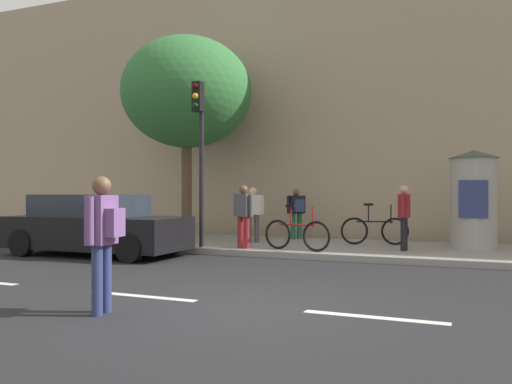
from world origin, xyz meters
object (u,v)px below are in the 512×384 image
(traffic_light, at_px, (199,136))
(street_tree, at_px, (187,93))
(parked_car_silver, at_px, (95,226))
(bicycle_upright, at_px, (297,234))
(pedestrian_with_bag, at_px, (404,212))
(pedestrian_near_pole, at_px, (243,211))
(bicycle_leaning, at_px, (375,230))
(pedestrian_with_backpack, at_px, (253,210))
(poster_column, at_px, (474,199))
(pedestrian_tallest, at_px, (103,232))
(pedestrian_in_light_jacket, at_px, (297,209))

(traffic_light, bearing_deg, street_tree, 127.06)
(parked_car_silver, bearing_deg, bicycle_upright, 19.81)
(pedestrian_with_bag, relative_size, pedestrian_near_pole, 0.99)
(street_tree, bearing_deg, bicycle_leaning, 1.97)
(street_tree, distance_m, parked_car_silver, 5.22)
(traffic_light, height_order, pedestrian_with_backpack, traffic_light)
(pedestrian_with_backpack, height_order, bicycle_leaning, pedestrian_with_backpack)
(pedestrian_with_bag, height_order, pedestrian_near_pole, pedestrian_near_pole)
(street_tree, xyz_separation_m, bicycle_upright, (4.11, -1.88, -3.98))
(traffic_light, distance_m, street_tree, 3.11)
(pedestrian_with_backpack, relative_size, bicycle_leaning, 0.88)
(pedestrian_near_pole, xyz_separation_m, bicycle_leaning, (2.84, 2.11, -0.52))
(street_tree, distance_m, pedestrian_with_bag, 7.40)
(poster_column, xyz_separation_m, pedestrian_with_backpack, (-5.62, -0.68, -0.35))
(pedestrian_tallest, height_order, pedestrian_in_light_jacket, pedestrian_tallest)
(pedestrian_with_backpack, xyz_separation_m, parked_car_silver, (-2.86, -3.05, -0.32))
(pedestrian_with_bag, distance_m, bicycle_upright, 2.61)
(pedestrian_in_light_jacket, distance_m, bicycle_upright, 3.03)
(traffic_light, distance_m, bicycle_upright, 3.48)
(traffic_light, distance_m, pedestrian_with_backpack, 2.65)
(pedestrian_near_pole, distance_m, bicycle_upright, 1.48)
(pedestrian_with_backpack, bearing_deg, pedestrian_tallest, -80.24)
(street_tree, xyz_separation_m, parked_car_silver, (-0.49, -3.54, -3.80))
(pedestrian_tallest, distance_m, bicycle_upright, 6.69)
(pedestrian_in_light_jacket, xyz_separation_m, pedestrian_with_bag, (3.32, -1.85, 0.03))
(street_tree, relative_size, parked_car_silver, 1.36)
(parked_car_silver, bearing_deg, pedestrian_in_light_jacket, 50.95)
(pedestrian_with_bag, bearing_deg, pedestrian_with_backpack, 174.29)
(poster_column, xyz_separation_m, pedestrian_near_pole, (-5.26, -2.10, -0.32))
(traffic_light, distance_m, poster_column, 6.97)
(parked_car_silver, bearing_deg, traffic_light, 33.52)
(pedestrian_tallest, xyz_separation_m, pedestrian_in_light_jacket, (-0.61, 9.49, -0.02))
(bicycle_upright, bearing_deg, pedestrian_with_bag, 22.56)
(street_tree, bearing_deg, parked_car_silver, -97.87)
(street_tree, bearing_deg, traffic_light, -52.94)
(pedestrian_in_light_jacket, relative_size, bicycle_leaning, 0.86)
(bicycle_leaning, bearing_deg, pedestrian_tallest, -101.73)
(pedestrian_near_pole, bearing_deg, poster_column, 21.79)
(poster_column, distance_m, parked_car_silver, 9.29)
(pedestrian_with_backpack, bearing_deg, street_tree, 168.36)
(bicycle_leaning, bearing_deg, pedestrian_with_bag, -50.41)
(pedestrian_near_pole, bearing_deg, parked_car_silver, -153.27)
(poster_column, bearing_deg, traffic_light, -159.93)
(pedestrian_with_backpack, xyz_separation_m, pedestrian_in_light_jacket, (0.78, 1.44, -0.00))
(street_tree, distance_m, pedestrian_with_backpack, 4.25)
(pedestrian_in_light_jacket, height_order, parked_car_silver, pedestrian_in_light_jacket)
(street_tree, xyz_separation_m, pedestrian_with_bag, (6.47, -0.90, -3.46))
(pedestrian_near_pole, height_order, bicycle_leaning, pedestrian_near_pole)
(traffic_light, height_order, street_tree, street_tree)
(bicycle_leaning, bearing_deg, pedestrian_in_light_jacket, 162.54)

